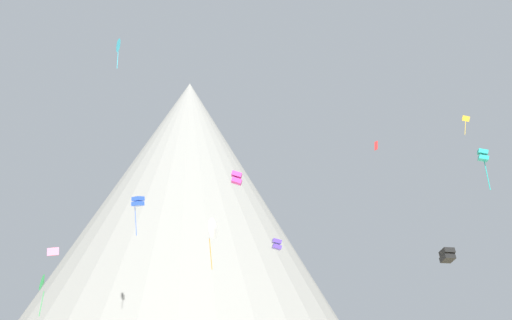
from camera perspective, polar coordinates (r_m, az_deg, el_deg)
rock_massif at (r=144.65m, az=-5.74°, el=-5.15°), size 90.12×90.12×61.52m
kite_gold_high at (r=95.02m, az=17.70°, el=3.27°), size 1.16×0.40×2.78m
kite_black_low at (r=60.45m, az=16.23°, el=-7.92°), size 1.28×1.35×1.30m
kite_white_mid at (r=75.29m, az=-3.70°, el=-5.95°), size 1.30×2.31×5.88m
kite_rainbow_low at (r=57.62m, az=-17.16°, el=-7.58°), size 1.03×0.35×0.78m
kite_indigo_mid at (r=92.67m, az=1.81°, el=-7.30°), size 1.40×1.32×1.56m
kite_magenta_mid at (r=80.46m, az=-1.68°, el=-1.56°), size 1.35×1.25×1.67m
kite_green_low at (r=83.29m, az=-17.95°, el=-10.09°), size 1.46×2.06×4.90m
kite_teal_mid at (r=63.28m, az=19.06°, el=0.34°), size 1.05×1.00×3.86m
kite_blue_mid at (r=88.97m, az=-10.18°, el=-3.56°), size 1.76×1.77×5.33m
kite_red_high at (r=90.98m, az=10.35°, el=1.24°), size 0.57×0.90×1.45m
kite_cyan_high at (r=86.43m, az=-11.76°, el=9.66°), size 1.01×1.70×4.05m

